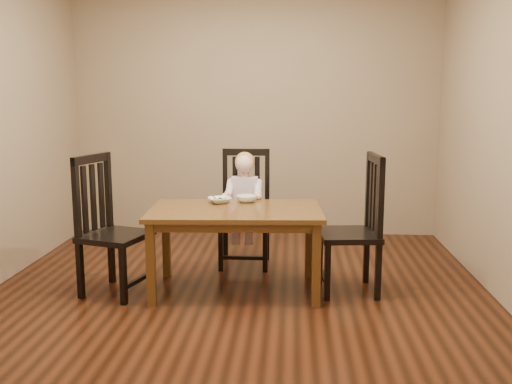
# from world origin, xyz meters

# --- Properties ---
(room) EXTENTS (4.01, 4.01, 2.71)m
(room) POSITION_xyz_m (0.00, 0.00, 1.35)
(room) COLOR #431E0E
(room) RESTS_ON ground
(dining_table) EXTENTS (1.39, 0.88, 0.67)m
(dining_table) POSITION_xyz_m (-0.03, 0.05, 0.59)
(dining_table) COLOR #472D10
(dining_table) RESTS_ON room
(chair_child) EXTENTS (0.46, 0.44, 1.06)m
(chair_child) POSITION_xyz_m (-0.01, 0.80, 0.51)
(chair_child) COLOR black
(chair_child) RESTS_ON room
(chair_left) EXTENTS (0.57, 0.58, 1.10)m
(chair_left) POSITION_xyz_m (-1.01, -0.04, 0.53)
(chair_left) COLOR black
(chair_left) RESTS_ON room
(chair_right) EXTENTS (0.50, 0.52, 1.10)m
(chair_right) POSITION_xyz_m (0.92, 0.11, 0.53)
(chair_right) COLOR black
(chair_right) RESTS_ON room
(toddler) EXTENTS (0.31, 0.39, 0.54)m
(toddler) POSITION_xyz_m (-0.01, 0.74, 0.64)
(toddler) COLOR silver
(toddler) RESTS_ON chair_child
(bowl_peas) EXTENTS (0.25, 0.25, 0.05)m
(bowl_peas) POSITION_xyz_m (-0.18, 0.28, 0.70)
(bowl_peas) COLOR white
(bowl_peas) RESTS_ON dining_table
(bowl_veg) EXTENTS (0.21, 0.21, 0.06)m
(bowl_veg) POSITION_xyz_m (0.04, 0.33, 0.70)
(bowl_veg) COLOR white
(bowl_veg) RESTS_ON dining_table
(fork) EXTENTS (0.10, 0.11, 0.05)m
(fork) POSITION_xyz_m (-0.22, 0.25, 0.72)
(fork) COLOR silver
(fork) RESTS_ON bowl_peas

